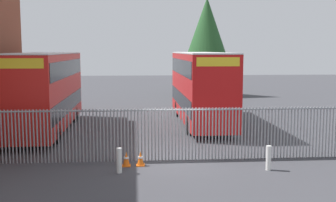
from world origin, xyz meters
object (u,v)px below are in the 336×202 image
double_decker_bus_near_gate (200,85)px  traffic_cone_mid_forecourt (140,159)px  double_decker_bus_behind_fence_left (46,89)px  bollard_near_left (119,160)px  bollard_center_front (269,158)px  traffic_cone_by_gate (126,159)px

double_decker_bus_near_gate → traffic_cone_mid_forecourt: 10.27m
double_decker_bus_behind_fence_left → bollard_near_left: bearing=-62.9°
bollard_near_left → traffic_cone_mid_forecourt: (0.81, 0.91, -0.19)m
bollard_center_front → traffic_cone_mid_forecourt: bearing=168.4°
double_decker_bus_near_gate → traffic_cone_mid_forecourt: bearing=-112.5°
double_decker_bus_near_gate → double_decker_bus_behind_fence_left: bearing=-169.3°
bollard_near_left → bollard_center_front: bearing=-0.9°
double_decker_bus_near_gate → traffic_cone_by_gate: 10.51m
double_decker_bus_near_gate → bollard_center_front: (1.03, -10.28, -1.95)m
traffic_cone_by_gate → traffic_cone_mid_forecourt: bearing=1.9°
traffic_cone_mid_forecourt → double_decker_bus_behind_fence_left: bearing=124.2°
bollard_near_left → bollard_center_front: 5.69m
bollard_center_front → traffic_cone_by_gate: bollard_center_front is taller
double_decker_bus_behind_fence_left → bollard_near_left: size_ratio=11.38×
double_decker_bus_near_gate → bollard_near_left: bearing=-114.6°
double_decker_bus_behind_fence_left → traffic_cone_by_gate: (4.60, -7.60, -2.13)m
double_decker_bus_behind_fence_left → traffic_cone_by_gate: bearing=-58.8°
bollard_near_left → traffic_cone_by_gate: 0.94m
double_decker_bus_near_gate → double_decker_bus_behind_fence_left: 9.17m
double_decker_bus_near_gate → bollard_center_front: 10.51m
bollard_near_left → traffic_cone_by_gate: bearing=74.4°
double_decker_bus_near_gate → bollard_near_left: 11.37m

